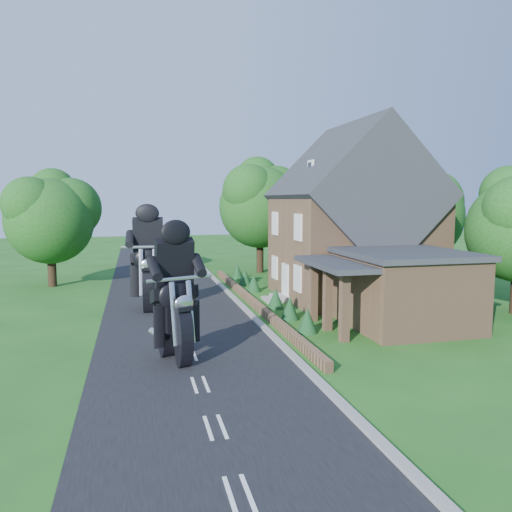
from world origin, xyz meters
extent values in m
plane|color=#1C5317|center=(0.00, 0.00, 0.00)|extent=(120.00, 120.00, 0.00)
cube|color=black|center=(0.00, 0.00, 0.01)|extent=(7.00, 80.00, 0.02)
cube|color=gray|center=(3.65, 0.00, 0.06)|extent=(0.30, 80.00, 0.12)
cube|color=#846043|center=(4.30, 5.00, 0.20)|extent=(0.30, 22.00, 0.40)
cube|color=#846043|center=(10.50, 6.00, 3.00)|extent=(8.00, 8.00, 6.00)
cube|color=#26282D|center=(10.50, 6.00, 6.00)|extent=(8.48, 8.64, 8.48)
cube|color=#846043|center=(12.50, 6.00, 9.20)|extent=(0.60, 0.90, 1.60)
cube|color=white|center=(7.90, 6.00, 7.50)|extent=(0.12, 0.80, 0.90)
cube|color=black|center=(7.84, 6.00, 7.50)|extent=(0.04, 0.55, 0.65)
cube|color=white|center=(6.44, 6.00, 1.05)|extent=(0.10, 1.10, 2.10)
cube|color=gray|center=(6.10, 6.00, 0.15)|extent=(0.80, 1.60, 0.30)
cube|color=gray|center=(5.60, 6.00, 0.07)|extent=(0.80, 1.60, 0.15)
cube|color=white|center=(6.44, 3.80, 1.60)|extent=(0.10, 1.10, 1.40)
cube|color=black|center=(6.42, 3.80, 1.60)|extent=(0.04, 0.92, 1.22)
cube|color=white|center=(6.44, 8.20, 1.60)|extent=(0.10, 1.10, 1.40)
cube|color=black|center=(6.42, 8.20, 1.60)|extent=(0.04, 0.92, 1.22)
cube|color=white|center=(6.44, 3.80, 4.30)|extent=(0.10, 1.10, 1.40)
cube|color=black|center=(6.42, 3.80, 4.30)|extent=(0.04, 0.92, 1.22)
cube|color=white|center=(6.44, 8.20, 4.30)|extent=(0.10, 1.10, 1.40)
cube|color=black|center=(6.42, 8.20, 4.30)|extent=(0.04, 0.92, 1.22)
cube|color=#846043|center=(10.00, -0.80, 1.60)|extent=(5.00, 5.60, 3.20)
cube|color=#26282D|center=(10.00, -0.80, 3.32)|extent=(5.30, 5.94, 0.24)
cube|color=#26282D|center=(6.90, -0.80, 2.95)|extent=(2.60, 5.32, 0.22)
cube|color=#846043|center=(6.30, -2.60, 1.40)|extent=(0.35, 0.35, 2.80)
cube|color=#846043|center=(6.30, -0.80, 1.40)|extent=(0.35, 0.35, 2.80)
cube|color=#846043|center=(6.30, 1.00, 1.40)|extent=(0.35, 0.35, 2.80)
sphere|color=#164513|center=(17.10, 1.04, 6.05)|extent=(2.86, 2.86, 2.86)
cylinder|color=black|center=(16.50, 8.50, 1.50)|extent=(0.56, 0.56, 3.00)
sphere|color=#164513|center=(16.50, 8.50, 4.65)|extent=(6.00, 6.00, 6.00)
sphere|color=#164513|center=(17.85, 9.10, 5.55)|extent=(4.32, 4.32, 4.32)
sphere|color=#164513|center=(15.45, 7.60, 5.85)|extent=(3.72, 3.72, 3.72)
sphere|color=#164513|center=(16.60, 9.70, 6.75)|extent=(3.30, 3.30, 3.30)
cylinder|color=black|center=(14.00, 16.00, 1.80)|extent=(0.56, 0.56, 3.60)
sphere|color=#164513|center=(14.00, 16.00, 5.58)|extent=(7.20, 7.20, 7.20)
sphere|color=#164513|center=(15.62, 16.72, 6.66)|extent=(5.18, 5.18, 5.18)
sphere|color=#164513|center=(12.74, 14.92, 7.02)|extent=(4.46, 4.46, 4.46)
sphere|color=#164513|center=(14.10, 17.44, 8.10)|extent=(3.96, 3.96, 3.96)
cylinder|color=black|center=(8.00, 17.00, 1.70)|extent=(0.56, 0.56, 3.40)
sphere|color=#164513|center=(8.00, 17.00, 5.16)|extent=(6.40, 6.40, 6.40)
sphere|color=#164513|center=(9.44, 17.64, 6.12)|extent=(4.61, 4.61, 4.61)
sphere|color=#164513|center=(6.88, 16.04, 6.44)|extent=(3.97, 3.97, 3.97)
sphere|color=#164513|center=(8.10, 18.28, 7.40)|extent=(3.52, 3.52, 3.52)
cylinder|color=black|center=(-7.00, 14.00, 1.40)|extent=(0.56, 0.56, 2.80)
sphere|color=#164513|center=(-7.00, 14.00, 4.34)|extent=(5.60, 5.60, 5.60)
sphere|color=#164513|center=(-5.74, 14.56, 5.18)|extent=(4.03, 4.03, 4.03)
sphere|color=#164513|center=(-7.98, 13.16, 5.46)|extent=(3.47, 3.47, 3.47)
sphere|color=#164513|center=(-6.90, 15.12, 6.30)|extent=(3.08, 3.08, 3.08)
cone|color=#113719|center=(5.30, -1.00, 0.55)|extent=(0.90, 0.90, 1.10)
cone|color=#113719|center=(5.30, 1.50, 0.55)|extent=(0.90, 0.90, 1.10)
cone|color=#113719|center=(5.30, 4.00, 0.55)|extent=(0.90, 0.90, 1.10)
cone|color=#113719|center=(5.30, 9.00, 0.55)|extent=(0.90, 0.90, 1.10)
cone|color=#113719|center=(5.30, 11.50, 0.55)|extent=(0.90, 0.90, 1.10)
cone|color=#113719|center=(5.30, 14.00, 0.55)|extent=(0.90, 0.90, 1.10)
camera|label=1|loc=(-1.85, -20.94, 5.74)|focal=35.00mm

